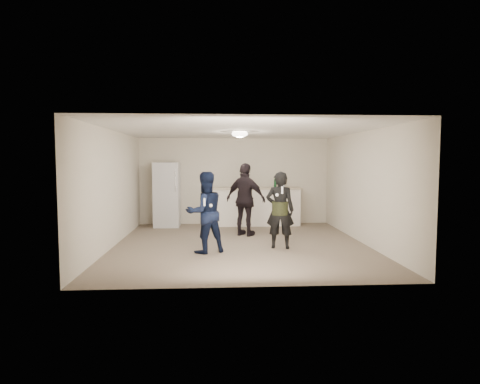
{
  "coord_description": "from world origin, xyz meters",
  "views": [
    {
      "loc": [
        -0.52,
        -8.72,
        1.84
      ],
      "look_at": [
        0.0,
        0.2,
        1.15
      ],
      "focal_mm": 30.0,
      "sensor_mm": 36.0,
      "label": 1
    }
  ],
  "objects": [
    {
      "name": "wall_left",
      "position": [
        -2.75,
        0.0,
        1.25
      ],
      "size": [
        0.0,
        6.0,
        6.0
      ],
      "primitive_type": "plane",
      "rotation": [
        1.57,
        0.0,
        1.57
      ],
      "color": "beige",
      "rests_on": "floor"
    },
    {
      "name": "fridge_handle",
      "position": [
        -1.64,
        2.23,
        1.3
      ],
      "size": [
        0.02,
        0.02,
        0.6
      ],
      "primitive_type": "cylinder",
      "color": "silver",
      "rests_on": "fridge"
    },
    {
      "name": "nunchuk_woman",
      "position": [
        0.71,
        -0.63,
        1.15
      ],
      "size": [
        0.07,
        0.07,
        0.07
      ],
      "primitive_type": "sphere",
      "color": "white",
      "rests_on": "woman"
    },
    {
      "name": "fridge",
      "position": [
        -1.92,
        2.6,
        0.9
      ],
      "size": [
        0.7,
        0.7,
        1.8
      ],
      "primitive_type": "cube",
      "color": "silver",
      "rests_on": "floor"
    },
    {
      "name": "bottle_cluster",
      "position": [
        0.88,
        2.74,
        1.2
      ],
      "size": [
        1.17,
        0.21,
        0.26
      ],
      "color": "#13431B",
      "rests_on": "counter_top"
    },
    {
      "name": "counter",
      "position": [
        0.54,
        2.67,
        0.53
      ],
      "size": [
        2.6,
        0.56,
        1.05
      ],
      "primitive_type": "cube",
      "color": "white",
      "rests_on": "floor"
    },
    {
      "name": "wall_back",
      "position": [
        0.0,
        3.0,
        1.25
      ],
      "size": [
        6.0,
        0.0,
        6.0
      ],
      "primitive_type": "plane",
      "rotation": [
        1.57,
        0.0,
        0.0
      ],
      "color": "beige",
      "rests_on": "floor"
    },
    {
      "name": "shaker",
      "position": [
        0.19,
        2.59,
        1.18
      ],
      "size": [
        0.08,
        0.08,
        0.17
      ],
      "primitive_type": "cylinder",
      "color": "silver",
      "rests_on": "counter_top"
    },
    {
      "name": "floor",
      "position": [
        0.0,
        0.0,
        0.0
      ],
      "size": [
        6.0,
        6.0,
        0.0
      ],
      "primitive_type": "plane",
      "color": "#6B5B4C",
      "rests_on": "ground"
    },
    {
      "name": "ceiling",
      "position": [
        0.0,
        0.0,
        2.5
      ],
      "size": [
        6.0,
        6.0,
        0.0
      ],
      "primitive_type": "plane",
      "rotation": [
        3.14,
        0.0,
        0.0
      ],
      "color": "silver",
      "rests_on": "wall_back"
    },
    {
      "name": "nunchuk_man",
      "position": [
        -0.64,
        -0.98,
        0.98
      ],
      "size": [
        0.07,
        0.07,
        0.07
      ],
      "primitive_type": "sphere",
      "color": "silver",
      "rests_on": "man"
    },
    {
      "name": "ceiling_dome",
      "position": [
        0.0,
        0.3,
        2.45
      ],
      "size": [
        0.36,
        0.36,
        0.16
      ],
      "primitive_type": "ellipsoid",
      "color": "white",
      "rests_on": "ceiling"
    },
    {
      "name": "camo_shorts",
      "position": [
        0.81,
        -0.41,
        0.85
      ],
      "size": [
        0.34,
        0.34,
        0.28
      ],
      "primitive_type": "cylinder",
      "color": "#30391A",
      "rests_on": "woman"
    },
    {
      "name": "wall_right",
      "position": [
        2.75,
        0.0,
        1.25
      ],
      "size": [
        0.0,
        6.0,
        6.0
      ],
      "primitive_type": "plane",
      "rotation": [
        1.57,
        0.0,
        -1.57
      ],
      "color": "beige",
      "rests_on": "floor"
    },
    {
      "name": "remote_man",
      "position": [
        -0.76,
        -1.01,
        1.05
      ],
      "size": [
        0.04,
        0.04,
        0.15
      ],
      "primitive_type": "cube",
      "color": "silver",
      "rests_on": "man"
    },
    {
      "name": "man",
      "position": [
        -0.76,
        -0.73,
        0.81
      ],
      "size": [
        0.98,
        0.89,
        1.63
      ],
      "primitive_type": "imported",
      "rotation": [
        0.0,
        0.0,
        3.57
      ],
      "color": "#0F1C40",
      "rests_on": "floor"
    },
    {
      "name": "remote_woman",
      "position": [
        0.81,
        -0.66,
        1.25
      ],
      "size": [
        0.04,
        0.04,
        0.15
      ],
      "primitive_type": "cube",
      "color": "white",
      "rests_on": "woman"
    },
    {
      "name": "spectator",
      "position": [
        0.19,
        1.06,
        0.9
      ],
      "size": [
        1.12,
        0.93,
        1.79
      ],
      "primitive_type": "imported",
      "rotation": [
        0.0,
        0.0,
        2.58
      ],
      "color": "black",
      "rests_on": "floor"
    },
    {
      "name": "counter_top",
      "position": [
        0.54,
        2.67,
        1.07
      ],
      "size": [
        2.68,
        0.64,
        0.04
      ],
      "primitive_type": "cube",
      "color": "#BAB190",
      "rests_on": "counter"
    },
    {
      "name": "woman",
      "position": [
        0.81,
        -0.41,
        0.81
      ],
      "size": [
        0.66,
        0.51,
        1.62
      ],
      "primitive_type": "imported",
      "rotation": [
        0.0,
        0.0,
        2.93
      ],
      "color": "black",
      "rests_on": "floor"
    },
    {
      "name": "wall_front",
      "position": [
        0.0,
        -3.0,
        1.25
      ],
      "size": [
        6.0,
        0.0,
        6.0
      ],
      "primitive_type": "plane",
      "rotation": [
        -1.57,
        0.0,
        0.0
      ],
      "color": "beige",
      "rests_on": "floor"
    }
  ]
}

